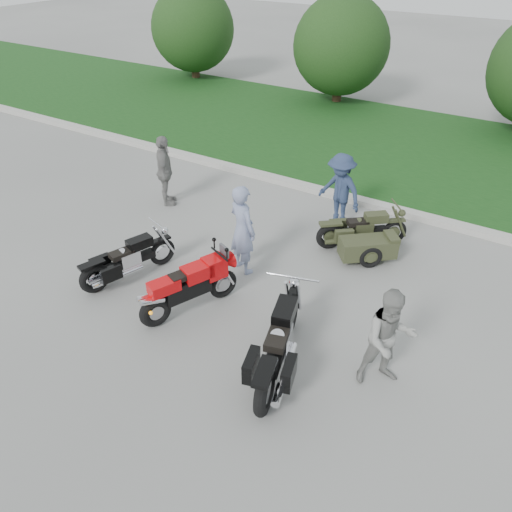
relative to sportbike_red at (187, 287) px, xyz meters
The scene contains 13 objects.
ground 0.65m from the sportbike_red, 90.12° to the right, with size 80.00×80.00×0.00m, color #9C9D97.
curb 5.69m from the sportbike_red, 90.01° to the left, with size 60.00×0.30×0.15m, color #B7B4AC.
grass_strip 9.83m from the sportbike_red, 90.00° to the left, with size 60.00×8.00×0.14m, color #22531C.
tree_far_left 16.62m from the sportbike_red, 127.21° to the left, with size 3.60×3.60×4.00m.
tree_mid_left 13.61m from the sportbike_red, 102.83° to the left, with size 3.60×3.60×4.00m.
sportbike_red is the anchor object (origin of this frame).
cruiser_left 1.69m from the sportbike_red, behind, with size 0.79×2.02×0.80m.
cruiser_right 2.15m from the sportbike_red, 11.22° to the right, with size 0.93×2.47×0.97m.
cruiser_sidecar 3.99m from the sportbike_red, 60.03° to the left, with size 1.77×1.79×0.79m.
person_stripe 1.71m from the sportbike_red, 86.57° to the left, with size 0.69×0.45×1.89m, color #8794B8.
person_grey 3.61m from the sportbike_red, ahead, with size 0.82×0.64×1.69m, color gray.
person_denim 4.51m from the sportbike_red, 77.51° to the left, with size 1.14×0.65×1.76m, color navy.
person_back 4.41m from the sportbike_red, 135.39° to the left, with size 1.04×0.43×1.78m, color gray.
Camera 1 is at (4.80, -5.06, 5.94)m, focal length 35.00 mm.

